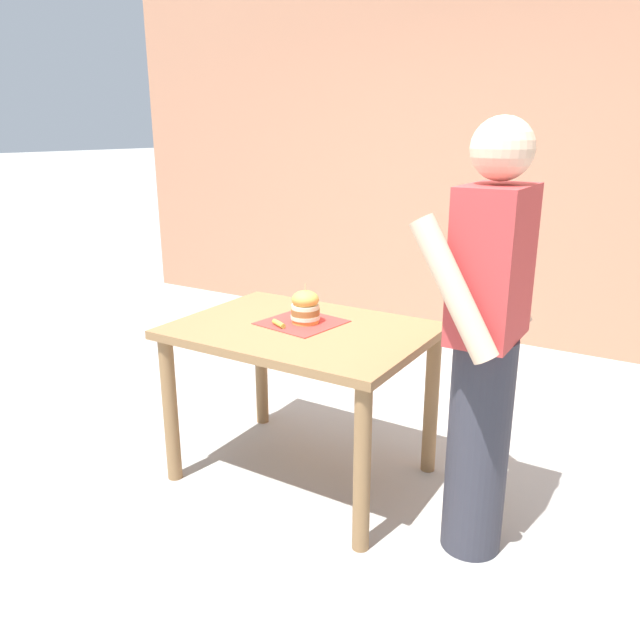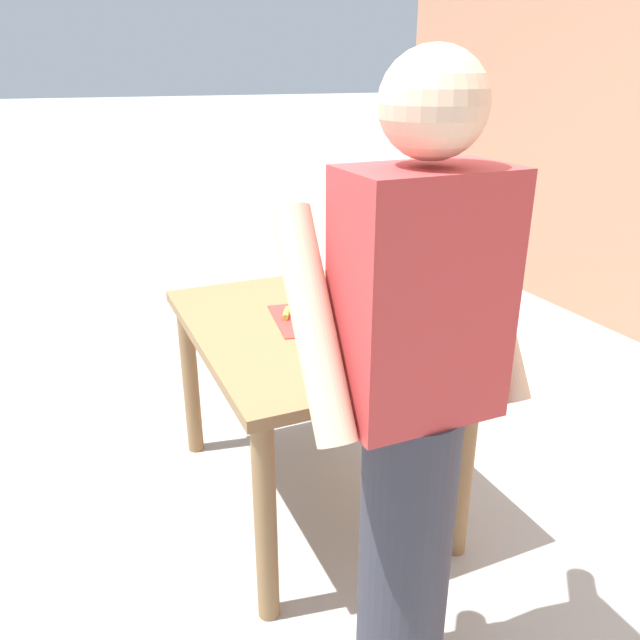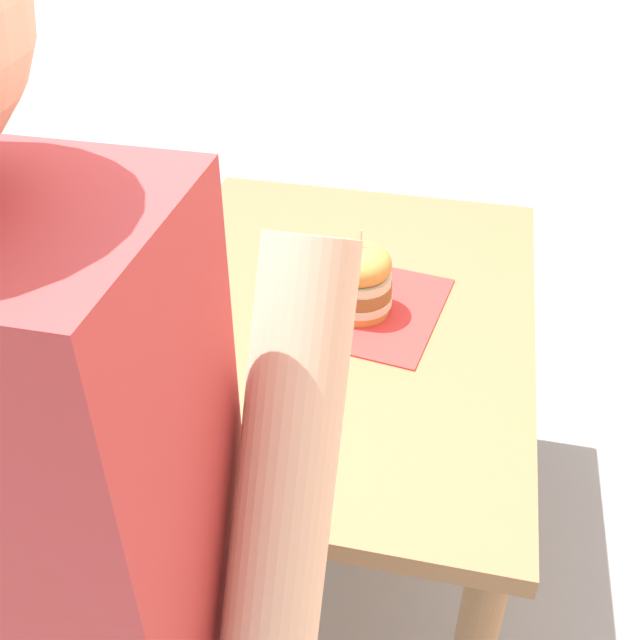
# 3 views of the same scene
# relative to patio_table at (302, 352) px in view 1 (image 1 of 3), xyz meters

# --- Properties ---
(ground_plane) EXTENTS (80.00, 80.00, 0.00)m
(ground_plane) POSITION_rel_patio_table_xyz_m (0.00, 0.00, -0.64)
(ground_plane) COLOR #9E9E99
(patio_table) EXTENTS (0.84, 1.15, 0.77)m
(patio_table) POSITION_rel_patio_table_xyz_m (0.00, 0.00, 0.00)
(patio_table) COLOR olive
(patio_table) RESTS_ON ground
(serving_paper) EXTENTS (0.38, 0.38, 0.00)m
(serving_paper) POSITION_rel_patio_table_xyz_m (-0.06, -0.03, 0.12)
(serving_paper) COLOR red
(serving_paper) RESTS_ON patio_table
(sandwich) EXTENTS (0.14, 0.14, 0.19)m
(sandwich) POSITION_rel_patio_table_xyz_m (-0.06, -0.02, 0.20)
(sandwich) COLOR gold
(sandwich) RESTS_ON serving_paper
(pickle_spear) EXTENTS (0.06, 0.09, 0.02)m
(pickle_spear) POSITION_rel_patio_table_xyz_m (0.06, -0.09, 0.14)
(pickle_spear) COLOR #8EA83D
(pickle_spear) RESTS_ON serving_paper
(diner_across_table) EXTENTS (0.55, 0.35, 1.69)m
(diner_across_table) POSITION_rel_patio_table_xyz_m (0.10, 0.89, 0.24)
(diner_across_table) COLOR #33333D
(diner_across_table) RESTS_ON ground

